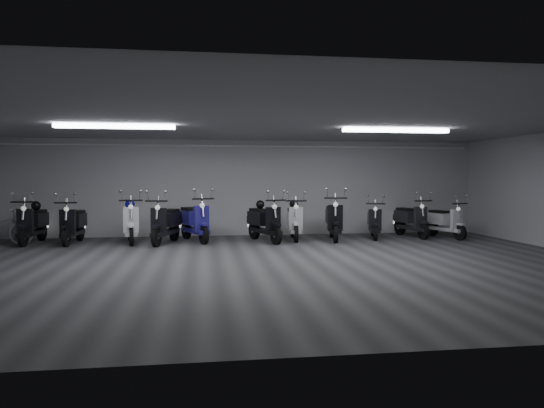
{
  "coord_description": "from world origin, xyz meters",
  "views": [
    {
      "loc": [
        -1.22,
        -9.47,
        1.68
      ],
      "look_at": [
        0.44,
        2.5,
        1.05
      ],
      "focal_mm": 32.56,
      "sensor_mm": 36.0,
      "label": 1
    }
  ],
  "objects": [
    {
      "name": "scooter_1",
      "position": [
        -4.54,
        3.67,
        0.67
      ],
      "size": [
        0.67,
        1.83,
        1.35
      ],
      "primitive_type": null,
      "rotation": [
        0.0,
        0.0,
        -0.04
      ],
      "color": "black",
      "rests_on": "floor"
    },
    {
      "name": "scooter_0",
      "position": [
        -5.58,
        3.84,
        0.68
      ],
      "size": [
        0.7,
        1.87,
        1.37
      ],
      "primitive_type": null,
      "rotation": [
        0.0,
        0.0,
        -0.05
      ],
      "color": "black",
      "rests_on": "floor"
    },
    {
      "name": "helmet_3",
      "position": [
        -3.16,
        3.94,
        1.0
      ],
      "size": [
        0.25,
        0.25,
        0.25
      ],
      "primitive_type": "sphere",
      "color": "#0B0C7A",
      "rests_on": "scooter_2"
    },
    {
      "name": "fluor_strip_right",
      "position": [
        3.0,
        1.0,
        2.74
      ],
      "size": [
        2.4,
        0.18,
        0.08
      ],
      "primitive_type": "cube",
      "color": "white",
      "rests_on": "ceiling"
    },
    {
      "name": "scooter_5",
      "position": [
        0.37,
        3.4,
        0.7
      ],
      "size": [
        1.24,
        1.98,
        1.4
      ],
      "primitive_type": null,
      "rotation": [
        0.0,
        0.0,
        0.36
      ],
      "color": "black",
      "rests_on": "floor"
    },
    {
      "name": "conduit",
      "position": [
        0.0,
        4.92,
        2.62
      ],
      "size": [
        13.6,
        0.05,
        0.05
      ],
      "primitive_type": "cylinder",
      "rotation": [
        0.0,
        1.57,
        0.0
      ],
      "color": "white",
      "rests_on": "back_wall"
    },
    {
      "name": "scooter_8",
      "position": [
        3.49,
        3.71,
        0.62
      ],
      "size": [
        1.0,
        1.76,
        1.24
      ],
      "primitive_type": null,
      "rotation": [
        0.0,
        0.0,
        -0.28
      ],
      "color": "black",
      "rests_on": "floor"
    },
    {
      "name": "helmet_0",
      "position": [
        0.28,
        3.64,
        0.98
      ],
      "size": [
        0.23,
        0.23,
        0.23
      ],
      "primitive_type": "sphere",
      "color": "black",
      "rests_on": "scooter_5"
    },
    {
      "name": "back_wall",
      "position": [
        0.0,
        5.0,
        1.4
      ],
      "size": [
        14.0,
        0.01,
        2.8
      ],
      "primitive_type": "cube",
      "color": "#ABABAD",
      "rests_on": "ground"
    },
    {
      "name": "scooter_10",
      "position": [
        5.49,
        3.49,
        0.62
      ],
      "size": [
        0.96,
        1.75,
        1.24
      ],
      "primitive_type": null,
      "rotation": [
        0.0,
        0.0,
        0.26
      ],
      "color": "silver",
      "rests_on": "floor"
    },
    {
      "name": "scooter_7",
      "position": [
        2.28,
        3.53,
        0.73
      ],
      "size": [
        1.0,
        2.04,
        1.45
      ],
      "primitive_type": null,
      "rotation": [
        0.0,
        0.0,
        -0.19
      ],
      "color": "black",
      "rests_on": "floor"
    },
    {
      "name": "ceiling",
      "position": [
        0.0,
        0.0,
        2.8
      ],
      "size": [
        14.0,
        10.0,
        0.01
      ],
      "primitive_type": "cube",
      "color": "gray",
      "rests_on": "ground"
    },
    {
      "name": "front_wall",
      "position": [
        0.0,
        -5.0,
        1.4
      ],
      "size": [
        14.0,
        0.01,
        2.8
      ],
      "primitive_type": "cube",
      "color": "#ABABAD",
      "rests_on": "ground"
    },
    {
      "name": "helmet_1",
      "position": [
        1.26,
        4.01,
        0.96
      ],
      "size": [
        0.24,
        0.24,
        0.24
      ],
      "primitive_type": "sphere",
      "color": "black",
      "rests_on": "scooter_6"
    },
    {
      "name": "scooter_6",
      "position": [
        1.23,
        3.75,
        0.68
      ],
      "size": [
        0.8,
        1.87,
        1.36
      ],
      "primitive_type": null,
      "rotation": [
        0.0,
        0.0,
        -0.11
      ],
      "color": "silver",
      "rests_on": "floor"
    },
    {
      "name": "helmet_2",
      "position": [
        -5.57,
        4.09,
        0.97
      ],
      "size": [
        0.24,
        0.24,
        0.24
      ],
      "primitive_type": "sphere",
      "color": "black",
      "rests_on": "scooter_0"
    },
    {
      "name": "scooter_3",
      "position": [
        -2.19,
        3.38,
        0.7
      ],
      "size": [
        1.14,
        1.98,
        1.4
      ],
      "primitive_type": null,
      "rotation": [
        0.0,
        0.0,
        -0.29
      ],
      "color": "black",
      "rests_on": "floor"
    },
    {
      "name": "scooter_9",
      "position": [
        4.62,
        3.81,
        0.66
      ],
      "size": [
        0.87,
        1.85,
        1.33
      ],
      "primitive_type": null,
      "rotation": [
        0.0,
        0.0,
        0.16
      ],
      "color": "black",
      "rests_on": "floor"
    },
    {
      "name": "scooter_2",
      "position": [
        -3.12,
        3.68,
        0.7
      ],
      "size": [
        0.94,
        1.97,
        1.41
      ],
      "primitive_type": null,
      "rotation": [
        0.0,
        0.0,
        0.17
      ],
      "color": "silver",
      "rests_on": "floor"
    },
    {
      "name": "fluor_strip_left",
      "position": [
        -3.0,
        1.0,
        2.74
      ],
      "size": [
        2.4,
        0.18,
        0.08
      ],
      "primitive_type": "cube",
      "color": "white",
      "rests_on": "ceiling"
    },
    {
      "name": "scooter_4",
      "position": [
        -1.47,
        3.69,
        0.72
      ],
      "size": [
        1.32,
        2.04,
        1.44
      ],
      "primitive_type": null,
      "rotation": [
        0.0,
        0.0,
        0.38
      ],
      "color": "navy",
      "rests_on": "floor"
    },
    {
      "name": "floor",
      "position": [
        0.0,
        0.0,
        -0.01
      ],
      "size": [
        14.0,
        10.0,
        0.01
      ],
      "primitive_type": "cube",
      "color": "#38383A",
      "rests_on": "ground"
    }
  ]
}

